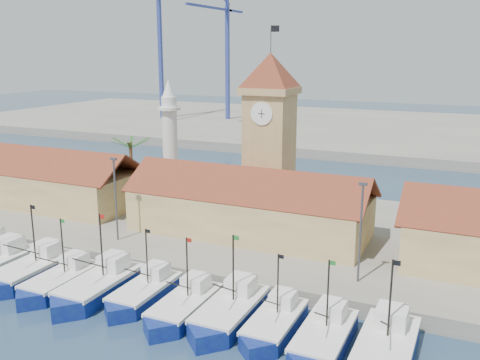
% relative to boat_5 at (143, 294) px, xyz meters
% --- Properties ---
extents(ground, '(400.00, 400.00, 0.00)m').
position_rel_boat_5_xyz_m(ground, '(2.87, -3.33, -0.70)').
color(ground, '#1D394E').
rests_on(ground, ground).
extents(quay, '(140.00, 32.00, 1.50)m').
position_rel_boat_5_xyz_m(quay, '(2.87, 20.67, 0.05)').
color(quay, gray).
rests_on(quay, ground).
extents(terminal, '(240.00, 80.00, 2.00)m').
position_rel_boat_5_xyz_m(terminal, '(2.87, 106.67, 0.30)').
color(terminal, gray).
rests_on(terminal, ground).
extents(boat_2, '(3.70, 10.14, 7.67)m').
position_rel_boat_5_xyz_m(boat_2, '(-12.52, -0.67, 0.09)').
color(boat_2, navy).
rests_on(boat_2, ground).
extents(boat_3, '(3.37, 9.24, 6.99)m').
position_rel_boat_5_xyz_m(boat_3, '(-8.37, -1.23, 0.02)').
color(boat_3, navy).
rests_on(boat_3, ground).
extents(boat_4, '(3.80, 10.42, 7.88)m').
position_rel_boat_5_xyz_m(boat_4, '(-4.32, -0.85, 0.11)').
color(boat_4, navy).
rests_on(boat_4, ground).
extents(boat_5, '(3.29, 9.01, 6.82)m').
position_rel_boat_5_xyz_m(boat_5, '(0.00, 0.00, 0.00)').
color(boat_5, navy).
rests_on(boat_5, ground).
extents(boat_6, '(3.37, 9.24, 6.99)m').
position_rel_boat_5_xyz_m(boat_6, '(4.55, -0.87, 0.02)').
color(boat_6, navy).
rests_on(boat_6, ground).
extents(boat_7, '(3.66, 10.04, 7.60)m').
position_rel_boat_5_xyz_m(boat_7, '(8.42, -0.25, 0.08)').
color(boat_7, navy).
rests_on(boat_7, ground).
extents(boat_8, '(3.22, 8.81, 6.66)m').
position_rel_boat_5_xyz_m(boat_8, '(12.36, -0.39, -0.02)').
color(boat_8, navy).
rests_on(boat_8, ground).
extents(boat_9, '(3.43, 9.40, 7.11)m').
position_rel_boat_5_xyz_m(boat_9, '(16.47, -1.02, 0.03)').
color(boat_9, navy).
rests_on(boat_9, ground).
extents(boat_10, '(3.81, 10.43, 7.89)m').
position_rel_boat_5_xyz_m(boat_10, '(20.90, -1.00, 0.11)').
color(boat_10, navy).
rests_on(boat_10, ground).
extents(hall_left, '(31.20, 10.13, 7.61)m').
position_rel_boat_5_xyz_m(hall_left, '(-29.13, 16.67, 3.28)').
color(hall_left, '#D6C075').
rests_on(hall_left, quay).
extents(hall_center, '(27.04, 10.13, 7.61)m').
position_rel_boat_5_xyz_m(hall_center, '(2.87, 16.67, 3.28)').
color(hall_center, '#D6C075').
rests_on(hall_center, quay).
extents(clock_tower, '(5.80, 5.80, 22.70)m').
position_rel_boat_5_xyz_m(clock_tower, '(2.87, 22.67, 11.26)').
color(clock_tower, tan).
rests_on(clock_tower, quay).
extents(minaret, '(3.00, 3.00, 16.30)m').
position_rel_boat_5_xyz_m(minaret, '(-12.13, 24.67, 9.02)').
color(minaret, silver).
rests_on(minaret, quay).
extents(palm_tree, '(5.60, 5.03, 8.39)m').
position_rel_boat_5_xyz_m(palm_tree, '(-17.13, 22.67, 5.54)').
color(palm_tree, brown).
rests_on(palm_tree, quay).
extents(lamp_posts, '(80.70, 0.25, 9.03)m').
position_rel_boat_5_xyz_m(lamp_posts, '(3.37, 8.67, 5.77)').
color(lamp_posts, '#3F3F44').
rests_on(lamp_posts, quay).
extents(crane_blue_far, '(1.00, 36.84, 44.30)m').
position_rel_boat_5_xyz_m(crane_blue_far, '(-60.66, 96.71, 26.22)').
color(crane_blue_far, '#2F3D8F').
rests_on(crane_blue_far, terminal).
extents(crane_blue_near, '(1.00, 32.69, 38.40)m').
position_rel_boat_5_xyz_m(crane_blue_near, '(-42.13, 103.16, 22.60)').
color(crane_blue_near, '#2F3D8F').
rests_on(crane_blue_near, terminal).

